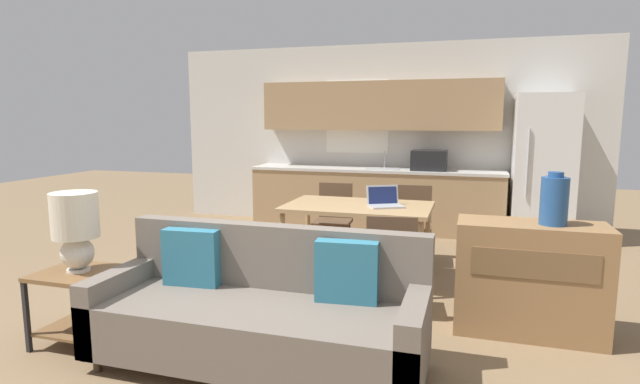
% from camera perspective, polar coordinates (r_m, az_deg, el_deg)
% --- Properties ---
extents(ground_plane, '(20.00, 20.00, 0.00)m').
position_cam_1_polar(ground_plane, '(3.53, -7.83, -19.00)').
color(ground_plane, '#7F6647').
extents(wall_back, '(6.40, 0.07, 2.70)m').
position_cam_1_polar(wall_back, '(7.59, 6.80, 6.36)').
color(wall_back, silver).
rests_on(wall_back, ground_plane).
extents(kitchen_counter, '(3.64, 0.65, 2.15)m').
position_cam_1_polar(kitchen_counter, '(7.33, 6.44, 2.29)').
color(kitchen_counter, tan).
rests_on(kitchen_counter, ground_plane).
extents(refrigerator, '(0.74, 0.73, 1.93)m').
position_cam_1_polar(refrigerator, '(7.15, 24.10, 2.45)').
color(refrigerator, white).
rests_on(refrigerator, ground_plane).
extents(dining_table, '(1.43, 0.90, 0.77)m').
position_cam_1_polar(dining_table, '(4.98, 4.37, -2.24)').
color(dining_table, tan).
rests_on(dining_table, ground_plane).
extents(couch, '(2.16, 0.80, 0.90)m').
position_cam_1_polar(couch, '(3.40, -6.72, -13.61)').
color(couch, '#3D2D1E').
rests_on(couch, ground_plane).
extents(side_table, '(0.50, 0.50, 0.54)m').
position_cam_1_polar(side_table, '(4.07, -25.98, -10.46)').
color(side_table, brown).
rests_on(side_table, ground_plane).
extents(table_lamp, '(0.32, 0.32, 0.57)m').
position_cam_1_polar(table_lamp, '(3.93, -26.16, -3.47)').
color(table_lamp, silver).
rests_on(table_lamp, side_table).
extents(credenza, '(1.07, 0.46, 0.85)m').
position_cam_1_polar(credenza, '(4.12, 22.80, -9.11)').
color(credenza, olive).
rests_on(credenza, ground_plane).
extents(vase, '(0.19, 0.19, 0.39)m').
position_cam_1_polar(vase, '(3.99, 25.20, -0.86)').
color(vase, '#234C84').
rests_on(vase, credenza).
extents(dining_chair_far_right, '(0.45, 0.45, 0.86)m').
position_cam_1_polar(dining_chair_far_right, '(5.76, 10.58, -3.14)').
color(dining_chair_far_right, brown).
rests_on(dining_chair_far_right, ground_plane).
extents(dining_chair_far_left, '(0.45, 0.45, 0.86)m').
position_cam_1_polar(dining_chair_far_left, '(5.86, 1.56, -2.79)').
color(dining_chair_far_left, brown).
rests_on(dining_chair_far_left, ground_plane).
extents(dining_chair_near_right, '(0.48, 0.48, 0.86)m').
position_cam_1_polar(dining_chair_near_right, '(4.15, 8.16, -7.63)').
color(dining_chair_near_right, brown).
rests_on(dining_chair_near_right, ground_plane).
extents(laptop, '(0.40, 0.37, 0.20)m').
position_cam_1_polar(laptop, '(4.91, 7.38, -1.07)').
color(laptop, '#B7BABC').
rests_on(laptop, dining_table).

